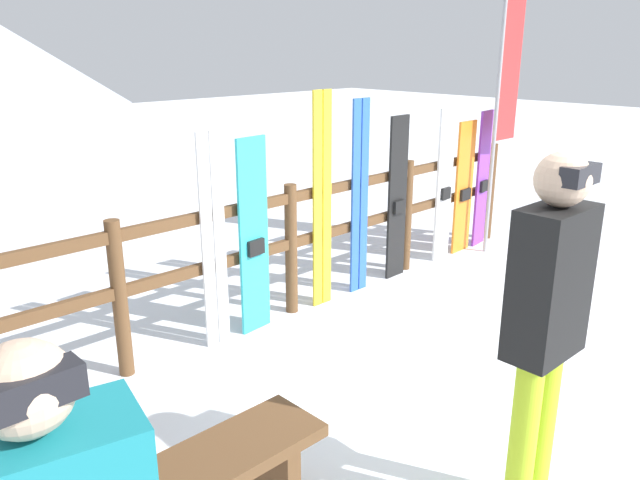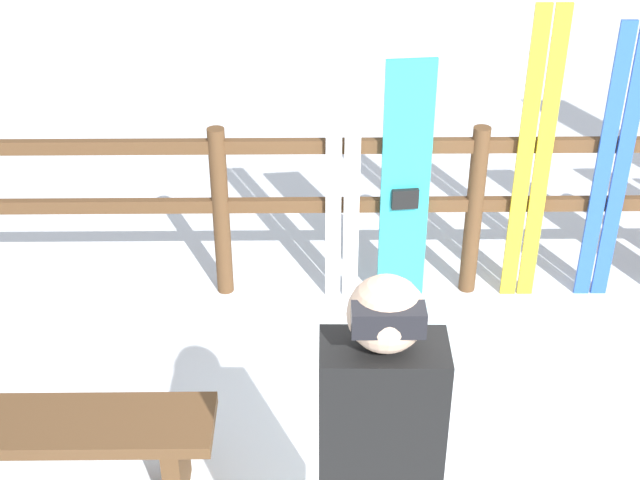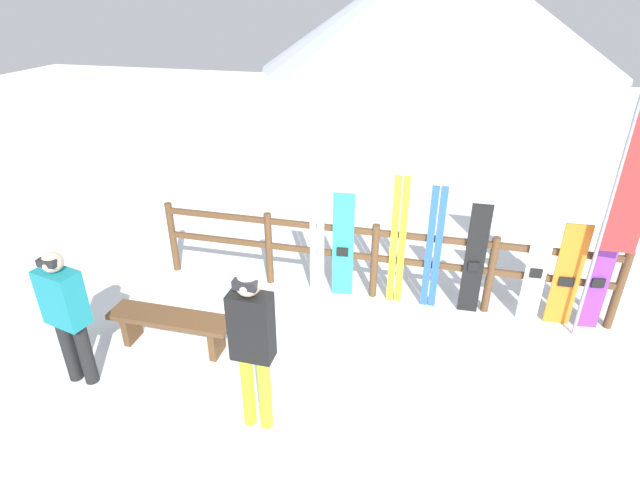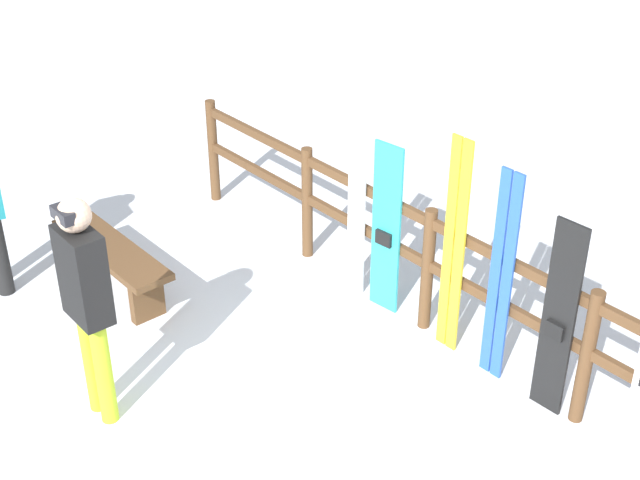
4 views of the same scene
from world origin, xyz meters
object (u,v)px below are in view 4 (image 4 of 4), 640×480
(bench, at_px, (112,257))
(ski_pair_blue, at_px, (501,278))
(person_black, at_px, (86,293))
(ski_pair_white, at_px, (357,209))
(snowboard_cyan, at_px, (386,230))
(ski_pair_yellow, at_px, (454,248))
(snowboard_black_stripe, at_px, (558,321))

(bench, distance_m, ski_pair_blue, 3.32)
(person_black, bearing_deg, ski_pair_white, 90.70)
(bench, xyz_separation_m, ski_pair_white, (1.34, 1.60, 0.45))
(ski_pair_blue, bearing_deg, snowboard_cyan, -179.83)
(ski_pair_yellow, xyz_separation_m, ski_pair_blue, (0.45, 0.00, -0.05))
(snowboard_cyan, bearing_deg, person_black, -97.57)
(bench, relative_size, ski_pair_white, 0.93)
(ski_pair_yellow, height_order, ski_pair_blue, ski_pair_yellow)
(bench, xyz_separation_m, snowboard_cyan, (1.70, 1.59, 0.41))
(ski_pair_white, xyz_separation_m, snowboard_cyan, (0.36, -0.00, -0.04))
(bench, xyz_separation_m, ski_pair_yellow, (2.41, 1.60, 0.56))
(person_black, xyz_separation_m, ski_pair_blue, (1.49, 2.46, -0.18))
(ski_pair_yellow, bearing_deg, snowboard_black_stripe, -0.20)
(ski_pair_yellow, bearing_deg, person_black, -112.93)
(person_black, bearing_deg, bench, 147.83)
(bench, relative_size, snowboard_cyan, 0.98)
(ski_pair_yellow, bearing_deg, snowboard_cyan, -179.73)
(ski_pair_blue, bearing_deg, bench, -150.83)
(ski_pair_blue, height_order, snowboard_black_stripe, ski_pair_blue)
(bench, distance_m, person_black, 1.76)
(ski_pair_white, relative_size, ski_pair_blue, 0.92)
(bench, distance_m, ski_pair_white, 2.13)
(bench, bearing_deg, snowboard_cyan, 43.24)
(person_black, distance_m, snowboard_cyan, 2.49)
(ski_pair_blue, relative_size, snowboard_black_stripe, 1.12)
(ski_pair_blue, bearing_deg, ski_pair_white, 180.00)
(bench, relative_size, ski_pair_blue, 0.86)
(ski_pair_white, bearing_deg, snowboard_cyan, -0.55)
(person_black, height_order, ski_pair_yellow, ski_pair_yellow)
(person_black, distance_m, ski_pair_blue, 2.88)
(ski_pair_white, height_order, ski_pair_yellow, ski_pair_yellow)
(snowboard_cyan, bearing_deg, snowboard_black_stripe, 0.00)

